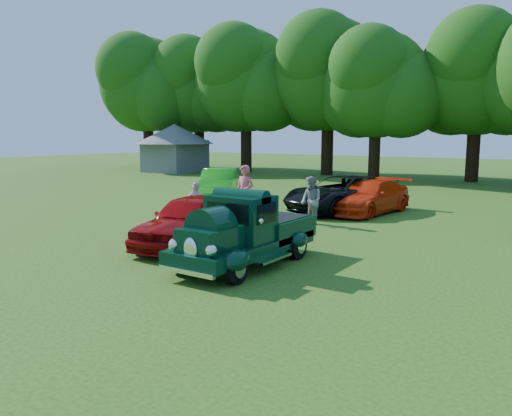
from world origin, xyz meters
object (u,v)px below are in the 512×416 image
Objects in this scene: back_car_lime at (219,184)px; gazebo at (175,143)px; hero_pickup at (246,234)px; spectator_grey at (311,201)px; spectator_white at (196,205)px; red_convertible at (192,220)px; back_car_orange at (369,197)px; back_car_black at (343,194)px; spectator_pink at (245,193)px.

gazebo is (-14.07, 11.95, 1.68)m from back_car_lime.
hero_pickup is at bearing -43.58° from gazebo.
spectator_grey is 3.87m from spectator_white.
back_car_lime is at bearing -179.64° from spectator_grey.
red_convertible reaches higher than back_car_orange.
back_car_black is 2.60× the size of spectator_pink.
back_car_orange is at bearing 66.61° from red_convertible.
hero_pickup is 2.50m from red_convertible.
back_car_orange is at bearing -32.54° from back_car_lime.
back_car_lime is 0.68× the size of gazebo.
back_car_black is at bearing -30.81° from gazebo.
gazebo is at bearing 167.37° from back_car_black.
back_car_black is at bearing -5.19° from spectator_white.
spectator_white is (-3.36, -6.26, 0.12)m from back_car_orange.
hero_pickup reaches higher than spectator_grey.
spectator_grey is at bearing 18.73° from spectator_pink.
back_car_lime is at bearing 138.28° from spectator_pink.
hero_pickup is 2.57× the size of spectator_grey.
hero_pickup is 9.00m from back_car_orange.
red_convertible is 0.96× the size of back_car_lime.
gazebo reaches higher than back_car_orange.
red_convertible is 2.73× the size of spectator_white.
back_car_lime is 0.98× the size of back_car_orange.
hero_pickup is 0.95× the size of back_car_orange.
back_car_black is (0.81, 8.00, 0.00)m from red_convertible.
spectator_white reaches higher than back_car_black.
back_car_orange is 2.25× the size of spectator_pink.
spectator_pink is at bearing -97.57° from back_car_black.
hero_pickup is 0.96× the size of back_car_lime.
spectator_grey reaches higher than spectator_white.
gazebo is (-19.72, 20.24, 1.69)m from red_convertible.
back_car_orange is at bearing 30.05° from back_car_black.
hero_pickup is at bearing -49.40° from spectator_grey.
spectator_white is (-1.55, 1.95, 0.05)m from red_convertible.
back_car_orange is (1.00, 0.21, -0.07)m from back_car_black.
back_car_orange is at bearing -12.09° from spectator_white.
back_car_lime is (-8.02, 9.07, 0.01)m from hero_pickup.
spectator_grey is at bearing -66.05° from back_car_black.
back_car_black is 3.13× the size of spectator_grey.
red_convertible is 2.49m from spectator_white.
spectator_white is at bearing -89.04° from back_car_lime.
back_car_lime reaches higher than back_car_orange.
back_car_black is (-1.56, 8.77, -0.00)m from hero_pickup.
back_car_black is 0.80× the size of gazebo.
back_car_black is 1.16× the size of back_car_orange.
spectator_white is (-2.36, -6.05, 0.05)m from back_car_black.
hero_pickup is at bearing -108.64° from spectator_white.
gazebo is at bearing 107.80° from back_car_lime.
gazebo is (-18.62, 16.21, 1.41)m from spectator_pink.
spectator_grey is (6.79, -3.56, 0.10)m from back_car_lime.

